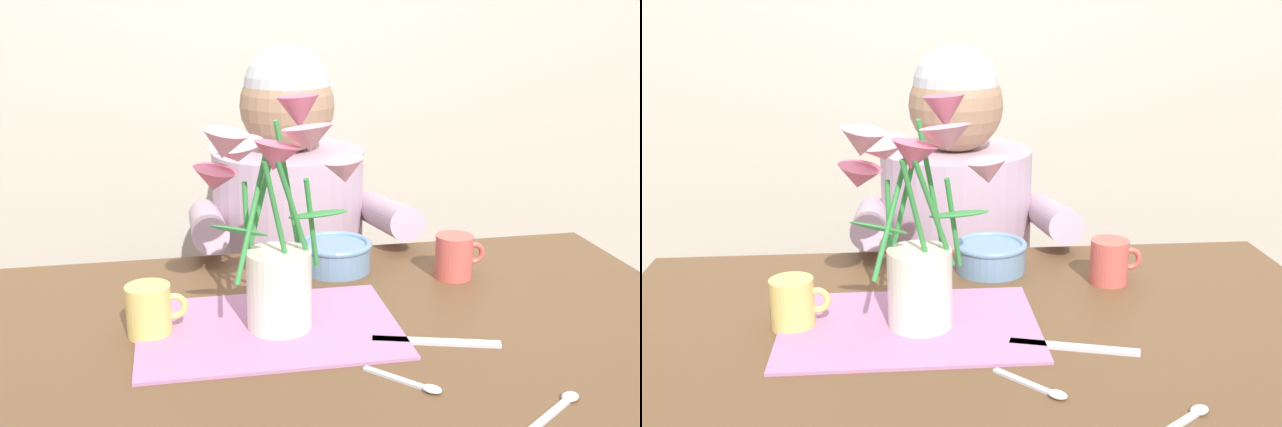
% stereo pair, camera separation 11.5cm
% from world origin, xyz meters
% --- Properties ---
extents(dining_table, '(1.20, 0.80, 0.74)m').
position_xyz_m(dining_table, '(0.00, 0.00, 0.64)').
color(dining_table, brown).
rests_on(dining_table, ground_plane).
extents(seated_person, '(0.45, 0.47, 1.14)m').
position_xyz_m(seated_person, '(0.01, 0.62, 0.56)').
color(seated_person, '#4C4C56').
rests_on(seated_person, ground_plane).
extents(striped_placemat, '(0.40, 0.28, 0.00)m').
position_xyz_m(striped_placemat, '(-0.11, 0.04, 0.74)').
color(striped_placemat, '#B275A3').
rests_on(striped_placemat, dining_table).
extents(flower_vase, '(0.28, 0.25, 0.35)m').
position_xyz_m(flower_vase, '(-0.10, 0.05, 0.92)').
color(flower_vase, silver).
rests_on(flower_vase, dining_table).
extents(ceramic_bowl, '(0.14, 0.14, 0.06)m').
position_xyz_m(ceramic_bowl, '(0.05, 0.28, 0.77)').
color(ceramic_bowl, '#6689A8').
rests_on(ceramic_bowl, dining_table).
extents(dinner_knife, '(0.19, 0.07, 0.00)m').
position_xyz_m(dinner_knife, '(0.13, -0.06, 0.74)').
color(dinner_knife, silver).
rests_on(dinner_knife, dining_table).
extents(coffee_cup, '(0.09, 0.07, 0.08)m').
position_xyz_m(coffee_cup, '(0.25, 0.20, 0.78)').
color(coffee_cup, '#CC564C').
rests_on(coffee_cup, dining_table).
extents(tea_cup, '(0.09, 0.07, 0.08)m').
position_xyz_m(tea_cup, '(-0.29, 0.06, 0.78)').
color(tea_cup, '#E5C666').
rests_on(tea_cup, dining_table).
extents(spoon_1, '(0.09, 0.10, 0.01)m').
position_xyz_m(spoon_1, '(0.06, -0.17, 0.74)').
color(spoon_1, silver).
rests_on(spoon_1, dining_table).
extents(spoon_2, '(0.11, 0.08, 0.01)m').
position_xyz_m(spoon_2, '(0.22, -0.26, 0.74)').
color(spoon_2, silver).
rests_on(spoon_2, dining_table).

